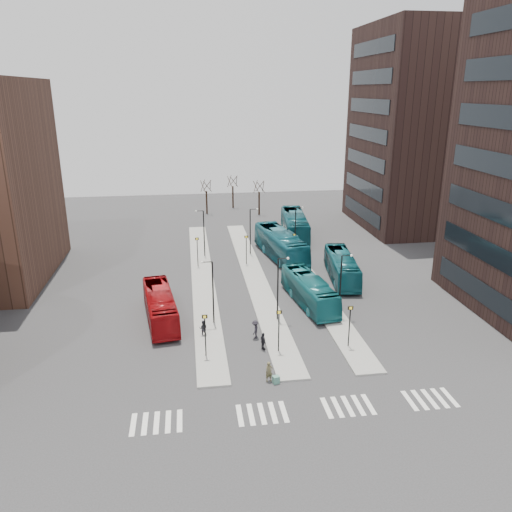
{
  "coord_description": "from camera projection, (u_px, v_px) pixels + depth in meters",
  "views": [
    {
      "loc": [
        -5.36,
        -24.18,
        20.72
      ],
      "look_at": [
        1.19,
        22.48,
        5.0
      ],
      "focal_mm": 35.0,
      "sensor_mm": 36.0,
      "label": 1
    }
  ],
  "objects": [
    {
      "name": "ground",
      "position": [
        288.0,
        453.0,
        29.98
      ],
      "size": [
        160.0,
        160.0,
        0.0
      ],
      "primitive_type": "plane",
      "color": "#2C2C2E",
      "rests_on": "ground"
    },
    {
      "name": "island_left",
      "position": [
        203.0,
        278.0,
        57.61
      ],
      "size": [
        2.5,
        45.0,
        0.15
      ],
      "primitive_type": "cube",
      "color": "gray",
      "rests_on": "ground"
    },
    {
      "name": "island_mid",
      "position": [
        254.0,
        275.0,
        58.4
      ],
      "size": [
        2.5,
        45.0,
        0.15
      ],
      "primitive_type": "cube",
      "color": "gray",
      "rests_on": "ground"
    },
    {
      "name": "island_right",
      "position": [
        304.0,
        273.0,
        59.19
      ],
      "size": [
        2.5,
        45.0,
        0.15
      ],
      "primitive_type": "cube",
      "color": "gray",
      "rests_on": "ground"
    },
    {
      "name": "suitcase",
      "position": [
        276.0,
        380.0,
        36.99
      ],
      "size": [
        0.56,
        0.49,
        0.59
      ],
      "primitive_type": "cube",
      "rotation": [
        0.0,
        0.0,
        0.27
      ],
      "color": "#1C3E9C",
      "rests_on": "ground"
    },
    {
      "name": "red_bus",
      "position": [
        160.0,
        306.0,
        46.86
      ],
      "size": [
        3.88,
        10.68,
        2.91
      ],
      "primitive_type": "imported",
      "rotation": [
        0.0,
        0.0,
        0.14
      ],
      "color": "maroon",
      "rests_on": "ground"
    },
    {
      "name": "teal_bus_a",
      "position": [
        309.0,
        290.0,
        50.37
      ],
      "size": [
        3.87,
        10.84,
        2.95
      ],
      "primitive_type": "imported",
      "rotation": [
        0.0,
        0.0,
        0.13
      ],
      "color": "#15636A",
      "rests_on": "ground"
    },
    {
      "name": "teal_bus_b",
      "position": [
        281.0,
        245.0,
        64.15
      ],
      "size": [
        5.13,
        13.38,
        3.64
      ],
      "primitive_type": "imported",
      "rotation": [
        0.0,
        0.0,
        0.16
      ],
      "color": "#145968",
      "rests_on": "ground"
    },
    {
      "name": "teal_bus_c",
      "position": [
        342.0,
        267.0,
        56.97
      ],
      "size": [
        3.91,
        11.06,
        3.01
      ],
      "primitive_type": "imported",
      "rotation": [
        0.0,
        0.0,
        -0.13
      ],
      "color": "#135661",
      "rests_on": "ground"
    },
    {
      "name": "teal_bus_d",
      "position": [
        295.0,
        225.0,
        73.29
      ],
      "size": [
        4.5,
        13.38,
        3.65
      ],
      "primitive_type": "imported",
      "rotation": [
        0.0,
        0.0,
        -0.11
      ],
      "color": "#12515D",
      "rests_on": "ground"
    },
    {
      "name": "traveller",
      "position": [
        269.0,
        372.0,
        37.12
      ],
      "size": [
        0.64,
        0.49,
        1.58
      ],
      "primitive_type": "imported",
      "rotation": [
        0.0,
        0.0,
        0.21
      ],
      "color": "brown",
      "rests_on": "ground"
    },
    {
      "name": "commuter_a",
      "position": [
        203.0,
        328.0,
        43.94
      ],
      "size": [
        0.81,
        0.68,
        1.51
      ],
      "primitive_type": "imported",
      "rotation": [
        0.0,
        0.0,
        2.99
      ],
      "color": "black",
      "rests_on": "ground"
    },
    {
      "name": "commuter_b",
      "position": [
        263.0,
        341.0,
        41.68
      ],
      "size": [
        0.63,
        0.96,
        1.52
      ],
      "primitive_type": "imported",
      "rotation": [
        0.0,
        0.0,
        1.89
      ],
      "color": "black",
      "rests_on": "ground"
    },
    {
      "name": "commuter_c",
      "position": [
        255.0,
        329.0,
        43.62
      ],
      "size": [
        0.94,
        1.21,
        1.65
      ],
      "primitive_type": "imported",
      "rotation": [
        0.0,
        0.0,
        4.37
      ],
      "color": "black",
      "rests_on": "ground"
    },
    {
      "name": "crosswalk_stripes",
      "position": [
        302.0,
        410.0,
        33.96
      ],
      "size": [
        22.35,
        2.4,
        0.01
      ],
      "color": "silver",
      "rests_on": "ground"
    },
    {
      "name": "tower_far",
      "position": [
        430.0,
        129.0,
        76.42
      ],
      "size": [
        20.12,
        20.0,
        30.0
      ],
      "color": "black",
      "rests_on": "ground"
    },
    {
      "name": "sign_poles",
      "position": [
        259.0,
        278.0,
        51.03
      ],
      "size": [
        12.45,
        22.12,
        3.65
      ],
      "color": "black",
      "rests_on": "ground"
    },
    {
      "name": "lamp_posts",
      "position": [
        262.0,
        252.0,
        55.5
      ],
      "size": [
        14.04,
        20.24,
        6.12
      ],
      "color": "black",
      "rests_on": "ground"
    },
    {
      "name": "bare_trees",
      "position": [
        233.0,
        197.0,
        88.34
      ],
      "size": [
        10.97,
        8.14,
        5.9
      ],
      "color": "black",
      "rests_on": "ground"
    }
  ]
}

